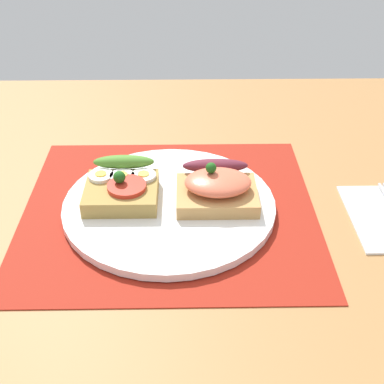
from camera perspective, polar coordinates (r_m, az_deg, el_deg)
The scene contains 5 objects.
ground_plane at distance 69.98cm, azimuth -2.46°, elevation -3.04°, with size 120.00×90.00×3.20cm, color #A4713F.
placemat at distance 68.93cm, azimuth -2.50°, elevation -1.88°, with size 38.45×35.04×0.30cm, color maroon.
plate at distance 68.53cm, azimuth -2.51°, elevation -1.42°, with size 27.88×27.88×1.06cm, color white.
sandwich_egg_tomato at distance 68.86cm, azimuth -7.68°, elevation 0.59°, with size 9.46×9.90×4.35cm.
sandwich_salmon at distance 67.66cm, azimuth 2.76°, elevation 0.61°, with size 10.48×9.62×5.50cm.
Camera 1 is at (2.11, -55.58, 40.86)cm, focal length 48.56 mm.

